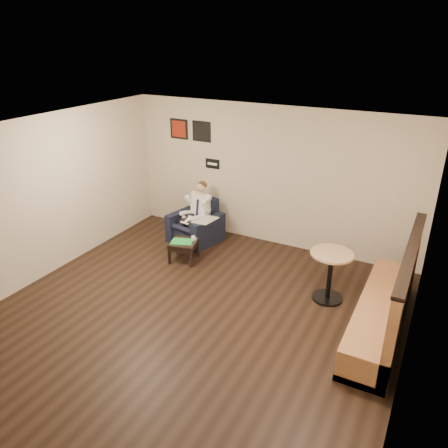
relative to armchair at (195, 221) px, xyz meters
The scene contains 19 objects.
ground 2.72m from the armchair, 59.77° to the right, with size 6.00×6.00×0.00m, color black.
wall_back 1.80m from the armchair, 26.59° to the left, with size 6.00×0.02×2.80m, color beige.
wall_front 5.58m from the armchair, 75.73° to the right, with size 6.00×0.02×2.80m, color beige.
wall_left 3.01m from the armchair, 125.34° to the right, with size 0.02×6.00×2.80m, color beige.
wall_right 5.03m from the armchair, 28.08° to the right, with size 0.02×6.00×2.80m, color beige.
ceiling 3.58m from the armchair, 59.77° to the right, with size 6.00×6.00×0.02m, color white.
seating_sign 1.26m from the armchair, 85.38° to the left, with size 0.32×0.02×0.20m, color black.
art_print_left 1.99m from the armchair, 138.41° to the left, with size 0.42×0.03×0.42m, color maroon.
art_print_right 1.85m from the armchair, 106.52° to the left, with size 0.42×0.03×0.42m, color black.
armchair is the anchor object (origin of this frame).
seated_man 0.20m from the armchair, 100.99° to the right, with size 0.57×0.85×1.19m, color white, non-canonical shape.
lap_papers 0.23m from the armchair, 100.99° to the right, with size 0.20×0.28×0.01m, color white.
newspaper 0.41m from the armchair, 25.55° to the right, with size 0.38×0.47×0.01m, color silver.
side_table 0.93m from the armchair, 72.95° to the right, with size 0.48×0.48×0.40m, color black.
green_folder 0.91m from the armchair, 74.69° to the right, with size 0.40×0.28×0.01m, color green.
coffee_mug 0.82m from the armchair, 61.28° to the right, with size 0.07×0.07×0.08m, color white.
smartphone 0.76m from the armchair, 68.86° to the right, with size 0.12×0.06×0.01m, color black.
banquette 4.17m from the armchair, 18.46° to the right, with size 0.64×2.70×1.38m, color #A56D40.
cafe_table 3.18m from the armchair, 15.99° to the right, with size 0.68×0.68×0.85m, color tan.
Camera 1 is at (3.03, -4.73, 4.03)m, focal length 35.00 mm.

